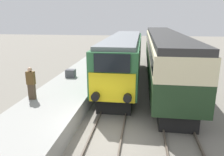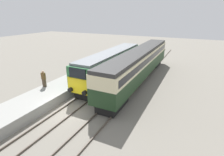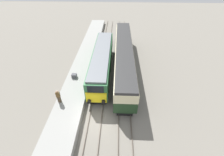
% 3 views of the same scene
% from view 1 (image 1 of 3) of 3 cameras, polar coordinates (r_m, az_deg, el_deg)
% --- Properties ---
extents(ground_plane, '(120.00, 120.00, 0.00)m').
position_cam_1_polar(ground_plane, '(10.40, -1.68, -15.68)').
color(ground_plane, slate).
extents(platform_left, '(3.50, 50.00, 0.96)m').
position_cam_1_polar(platform_left, '(18.12, -7.82, -0.35)').
color(platform_left, gray).
rests_on(platform_left, ground_plane).
extents(rails_near_track, '(1.51, 60.00, 0.14)m').
position_cam_1_polar(rails_near_track, '(14.84, 1.52, -5.50)').
color(rails_near_track, '#4C4238').
rests_on(rails_near_track, ground_plane).
extents(rails_far_track, '(1.50, 60.00, 0.14)m').
position_cam_1_polar(rails_far_track, '(14.88, 14.72, -5.96)').
color(rails_far_track, '#4C4238').
rests_on(rails_far_track, ground_plane).
extents(locomotive, '(2.70, 15.28, 3.90)m').
position_cam_1_polar(locomotive, '(18.64, 3.13, 5.61)').
color(locomotive, black).
rests_on(locomotive, ground_plane).
extents(passenger_carriage, '(2.75, 20.76, 4.14)m').
position_cam_1_polar(passenger_carriage, '(20.05, 13.30, 6.87)').
color(passenger_carriage, black).
rests_on(passenger_carriage, ground_plane).
extents(person_on_platform, '(0.44, 0.26, 1.83)m').
position_cam_1_polar(person_on_platform, '(12.86, -20.36, -1.32)').
color(person_on_platform, '#473828').
rests_on(person_on_platform, platform_left).
extents(luggage_crate, '(0.70, 0.56, 0.60)m').
position_cam_1_polar(luggage_crate, '(17.01, -10.75, 1.19)').
color(luggage_crate, '#4C4C51').
rests_on(luggage_crate, platform_left).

